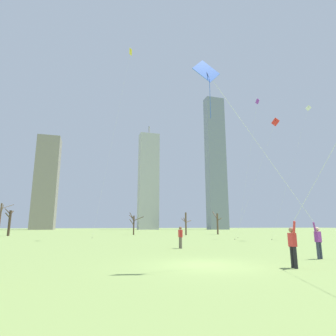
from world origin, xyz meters
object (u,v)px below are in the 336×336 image
Objects in this scene: bare_tree_leftmost at (0,219)px; bare_tree_left_of_center at (186,223)px; distant_kite_drifting_left_yellow at (127,69)px; bare_tree_far_right_edge at (9,221)px; bystander_far_off_by_trees at (180,236)px; kite_flyer_foreground_left_green at (319,193)px; bare_tree_center at (217,223)px; kite_flyer_midfield_right_blue at (299,212)px; distant_kite_high_overhead_purple at (255,118)px; distant_kite_drifting_right_red at (272,131)px; bare_tree_right_of_center at (134,223)px; distant_kite_low_near_trees_white at (304,124)px.

bare_tree_left_of_center is (30.35, 0.06, -0.53)m from bare_tree_leftmost.
bare_tree_far_right_edge is at bearing 132.22° from distant_kite_drifting_left_yellow.
kite_flyer_foreground_left_green is at bearing -84.46° from bystander_far_off_by_trees.
bare_tree_center is 7.99m from bare_tree_left_of_center.
kite_flyer_midfield_right_blue is at bearing -61.78° from bare_tree_far_right_edge.
kite_flyer_midfield_right_blue is at bearing -120.42° from distant_kite_high_overhead_purple.
bare_tree_center is (20.98, 16.03, -20.91)m from distant_kite_drifting_left_yellow.
distant_kite_high_overhead_purple reaches higher than distant_kite_drifting_right_red.
distant_kite_drifting_left_yellow is at bearing 103.92° from kite_flyer_midfield_right_blue.
bare_tree_right_of_center reaches higher than bystander_far_off_by_trees.
distant_kite_drifting_left_yellow is at bearing -142.61° from bare_tree_center.
bystander_far_off_by_trees is 0.40× the size of bare_tree_left_of_center.
distant_kite_high_overhead_purple reaches higher than bare_tree_leftmost.
bare_tree_far_right_edge reaches higher than bare_tree_left_of_center.
kite_flyer_foreground_left_green is at bearing -90.85° from bare_tree_right_of_center.
kite_flyer_midfield_right_blue is at bearing -125.29° from distant_kite_drifting_right_red.
bare_tree_far_right_edge is (-34.72, 25.33, -11.15)m from distant_kite_drifting_right_red.
bare_tree_leftmost is at bearing -168.55° from bare_tree_right_of_center.
distant_kite_drifting_left_yellow reaches higher than distant_kite_drifting_right_red.
distant_kite_high_overhead_purple is (-5.26, 3.43, 1.50)m from distant_kite_low_near_trees_white.
distant_kite_high_overhead_purple is 41.20m from bare_tree_leftmost.
bare_tree_leftmost reaches higher than bare_tree_far_right_edge.
kite_flyer_foreground_left_green is 2.95× the size of bare_tree_left_of_center.
distant_kite_low_near_trees_white is 48.99m from bare_tree_far_right_edge.
bystander_far_off_by_trees is at bearing -157.85° from distant_kite_low_near_trees_white.
distant_kite_drifting_left_yellow is at bearing -104.02° from bare_tree_right_of_center.
distant_kite_low_near_trees_white is 4.41× the size of bare_tree_left_of_center.
bare_tree_center reaches higher than bystander_far_off_by_trees.
distant_kite_drifting_right_red is at bearing -30.20° from bare_tree_leftmost.
distant_kite_low_near_trees_white is at bearing -31.87° from bare_tree_far_right_edge.
kite_flyer_midfield_right_blue is 43.72m from bare_tree_leftmost.
bystander_far_off_by_trees is 26.94m from distant_kite_drifting_left_yellow.
bystander_far_off_by_trees is 34.50m from bare_tree_leftmost.
distant_kite_low_near_trees_white is at bearing -15.41° from distant_kite_drifting_left_yellow.
bare_tree_right_of_center is at bearing 127.90° from distant_kite_low_near_trees_white.
distant_kite_high_overhead_purple is 4.78× the size of bare_tree_right_of_center.
bare_tree_far_right_edge is (-37.79, 2.50, 0.16)m from bare_tree_center.
distant_kite_low_near_trees_white is at bearing 22.15° from bystander_far_off_by_trees.
distant_kite_low_near_trees_white is at bearing 46.80° from kite_flyer_foreground_left_green.
distant_kite_low_near_trees_white is at bearing -52.10° from bare_tree_right_of_center.
bare_tree_center is (18.40, 30.92, 1.39)m from bystander_far_off_by_trees.
distant_kite_high_overhead_purple is at bearing 59.48° from kite_flyer_foreground_left_green.
bare_tree_far_right_edge is at bearing 118.22° from kite_flyer_midfield_right_blue.
bare_tree_left_of_center reaches higher than bystander_far_off_by_trees.
distant_kite_high_overhead_purple is (18.09, -3.00, -6.46)m from distant_kite_drifting_left_yellow.
bare_tree_right_of_center is at bearing 11.45° from bare_tree_leftmost.
bare_tree_center is 37.88m from bare_tree_far_right_edge.
bare_tree_left_of_center is 0.89× the size of bare_tree_far_right_edge.
bare_tree_far_right_edge is at bearing 176.22° from bare_tree_center.
bystander_far_off_by_trees is 21.48m from distant_kite_drifting_right_red.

